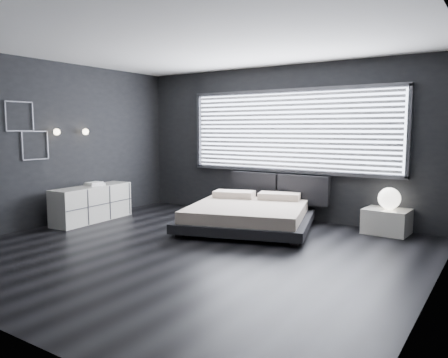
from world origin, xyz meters
The scene contains 12 objects.
room centered at (0.00, 0.00, 1.40)m, with size 6.04×6.00×2.80m.
window centered at (0.20, 2.70, 1.61)m, with size 4.14×0.09×1.52m.
headboard centered at (0.02, 2.64, 0.57)m, with size 1.96×0.16×0.52m.
sconce_near centered at (-2.88, 0.05, 1.60)m, with size 0.18×0.11×0.11m.
sconce_far centered at (-2.88, 0.65, 1.60)m, with size 0.18×0.11×0.11m.
wall_art_upper centered at (-2.98, -0.55, 1.85)m, with size 0.01×0.48×0.48m.
wall_art_lower centered at (-2.98, -0.30, 1.38)m, with size 0.01×0.48×0.48m.
bed centered at (0.01, 1.55, 0.24)m, with size 2.51×2.45×0.53m.
nightstand centered at (2.01, 2.50, 0.20)m, with size 0.67×0.56×0.39m, color silver.
orb_lamp centered at (2.03, 2.50, 0.56)m, with size 0.34×0.34×0.34m, color white.
dresser centered at (-2.65, 0.55, 0.32)m, with size 0.57×1.62×0.63m.
book_stack centered at (-2.67, 0.64, 0.66)m, with size 0.25×0.32×0.06m.
Camera 1 is at (3.60, -4.60, 1.65)m, focal length 35.00 mm.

